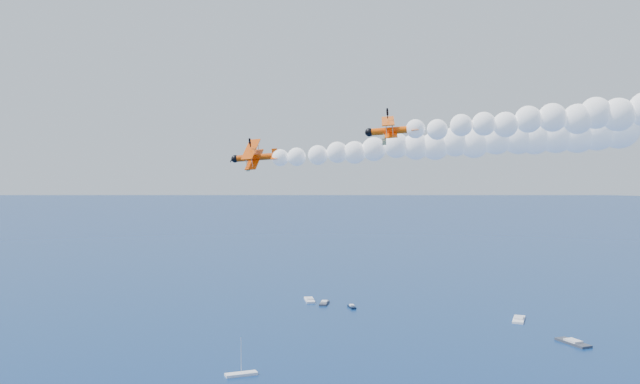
% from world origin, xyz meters
% --- Properties ---
extents(biplane_lead, '(8.64, 9.69, 5.95)m').
position_xyz_m(biplane_lead, '(6.69, 18.99, 59.69)').
color(biplane_lead, '#FF5505').
extents(biplane_trail, '(8.98, 10.19, 7.21)m').
position_xyz_m(biplane_trail, '(-13.87, 20.84, 56.43)').
color(biplane_trail, '#D94404').
extents(smoke_trail_lead, '(51.20, 38.44, 9.09)m').
position_xyz_m(smoke_trail_lead, '(29.85, 28.66, 61.56)').
color(smoke_trail_lead, white).
extents(smoke_trail_trail, '(51.13, 36.87, 9.09)m').
position_xyz_m(smoke_trail_trail, '(9.51, 29.97, 58.30)').
color(smoke_trail_trail, white).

